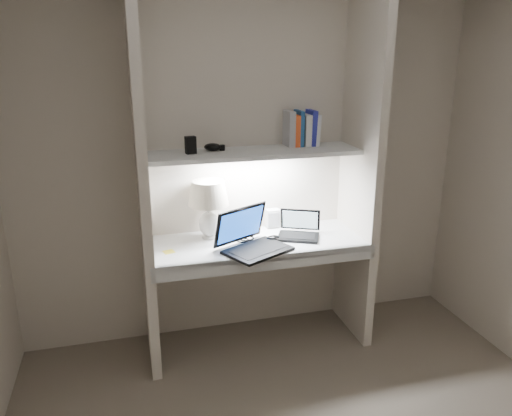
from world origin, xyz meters
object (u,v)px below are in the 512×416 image
object	(u,v)px
laptop_main	(251,240)
laptop_netbook	(299,231)
table_lamp	(208,200)
speaker	(273,218)
book_row	(301,129)

from	to	relation	value
laptop_main	laptop_netbook	size ratio (longest dim) A/B	1.46
laptop_main	laptop_netbook	distance (m)	0.40
laptop_main	table_lamp	bearing A→B (deg)	102.42
laptop_netbook	speaker	xyz separation A→B (m)	(-0.12, 0.22, 0.03)
laptop_main	speaker	size ratio (longest dim) A/B	3.78
table_lamp	laptop_netbook	world-z (taller)	table_lamp
laptop_main	book_row	bearing A→B (deg)	9.45
table_lamp	book_row	world-z (taller)	book_row
table_lamp	laptop_main	world-z (taller)	table_lamp
laptop_main	laptop_netbook	bearing A→B (deg)	-7.21
table_lamp	laptop_netbook	size ratio (longest dim) A/B	1.15
laptop_main	book_row	xyz separation A→B (m)	(0.44, 0.34, 0.65)
speaker	book_row	xyz separation A→B (m)	(0.19, -0.03, 0.64)
laptop_netbook	table_lamp	bearing A→B (deg)	-166.54
laptop_netbook	speaker	distance (m)	0.25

